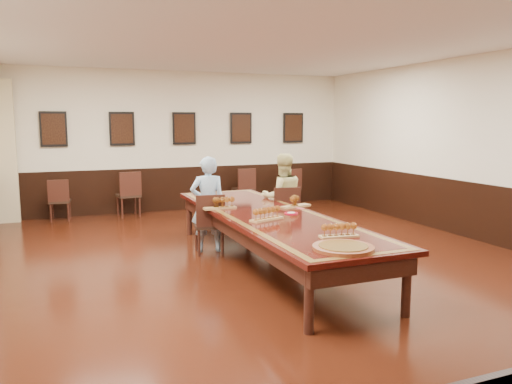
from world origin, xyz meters
name	(u,v)px	position (x,y,z in m)	size (l,w,h in m)	color
floor	(269,265)	(0.00, 0.00, -0.01)	(8.00, 10.00, 0.02)	black
ceiling	(270,36)	(0.00, 0.00, 3.21)	(8.00, 10.00, 0.02)	white
wall_back	(184,141)	(0.00, 5.01, 1.60)	(8.00, 0.02, 3.20)	#F5EECD
wall_right	(485,149)	(4.01, 0.00, 1.60)	(0.02, 10.00, 3.20)	#F5EECD
chair_man	(209,223)	(-0.61, 0.96, 0.48)	(0.45, 0.49, 0.95)	black
chair_woman	(284,214)	(0.80, 1.20, 0.48)	(0.45, 0.50, 0.97)	black
spare_chair_a	(60,200)	(-2.75, 4.61, 0.44)	(0.41, 0.45, 0.88)	black
spare_chair_b	(128,194)	(-1.36, 4.57, 0.50)	(0.46, 0.51, 0.99)	black
spare_chair_c	(244,188)	(1.35, 4.65, 0.48)	(0.45, 0.49, 0.96)	black
spare_chair_d	(289,187)	(2.47, 4.46, 0.46)	(0.43, 0.47, 0.93)	black
person_man	(208,204)	(-0.59, 1.06, 0.76)	(0.56, 0.36, 1.52)	#5299CF
person_woman	(282,197)	(0.82, 1.30, 0.76)	(0.75, 0.59, 1.52)	#F3EB97
pink_phone	(300,208)	(0.60, 0.21, 0.76)	(0.06, 0.13, 0.01)	#D04560
curtain	(4,152)	(-3.75, 4.82, 1.45)	(0.45, 0.18, 2.90)	beige
wainscoting	(269,231)	(0.00, 0.00, 0.50)	(8.00, 10.00, 1.00)	black
conference_table	(269,223)	(0.00, 0.00, 0.61)	(1.40, 5.00, 0.76)	black
posters	(184,128)	(0.00, 4.94, 1.90)	(6.14, 0.04, 0.74)	black
flight_a	(221,203)	(-0.51, 0.64, 0.84)	(0.49, 0.16, 0.18)	#A37C44
flight_b	(295,202)	(0.59, 0.35, 0.84)	(0.53, 0.29, 0.19)	#A37C44
flight_c	(267,214)	(-0.22, -0.44, 0.84)	(0.52, 0.31, 0.18)	#A37C44
flight_d	(339,231)	(0.15, -1.65, 0.83)	(0.47, 0.19, 0.17)	#A37C44
red_plate_grp	(291,213)	(0.28, -0.14, 0.76)	(0.20, 0.20, 0.03)	#AD0B25
carved_platter	(343,248)	(-0.10, -2.14, 0.77)	(0.69, 0.69, 0.05)	#5E2712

